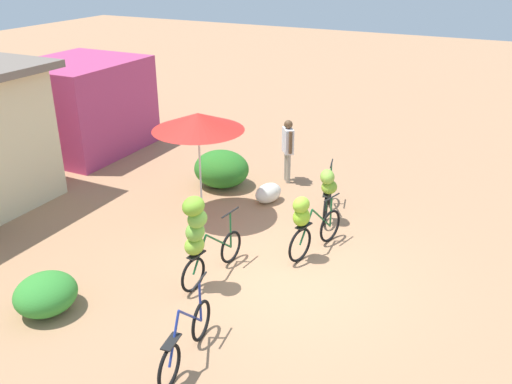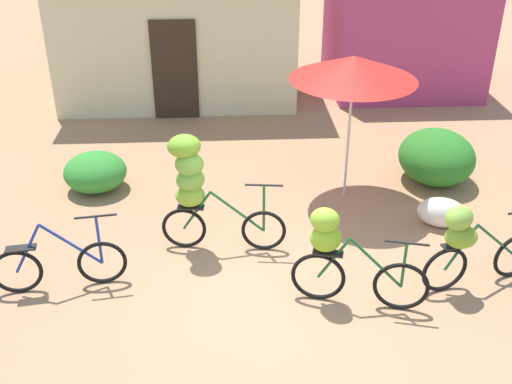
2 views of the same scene
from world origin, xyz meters
name	(u,v)px [view 2 (image 2 of 2)]	position (x,y,z in m)	size (l,w,h in m)	color
ground_plane	(273,297)	(0.00, 0.00, 0.00)	(60.00, 60.00, 0.00)	tan
building_low	(177,24)	(-1.50, 7.45, 1.56)	(5.43, 3.38, 3.07)	beige
shop_pink	(403,33)	(3.53, 7.71, 1.25)	(3.20, 2.80, 2.49)	#B73C6F
hedge_bush_front_left	(95,172)	(-2.63, 2.95, 0.31)	(1.00, 0.95, 0.62)	#358A31
hedge_bush_front_right	(437,157)	(2.92, 2.95, 0.44)	(1.22, 1.33, 0.87)	#2C7825
market_umbrella	(354,68)	(1.34, 2.54, 2.09)	(1.87, 1.87, 2.27)	beige
bicycle_leftmost	(60,265)	(-2.61, 0.35, 0.35)	(1.63, 0.29, 1.00)	black
bicycle_near_pile	(196,183)	(-0.93, 1.15, 1.01)	(1.70, 0.41, 1.70)	black
bicycle_center_loaded	(340,252)	(0.78, -0.09, 0.71)	(1.60, 0.55, 1.26)	black
bicycle_by_shop	(469,241)	(2.38, 0.08, 0.69)	(1.61, 0.56, 1.19)	black
produce_sack	(442,212)	(2.58, 1.55, 0.22)	(0.70, 0.44, 0.44)	silver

